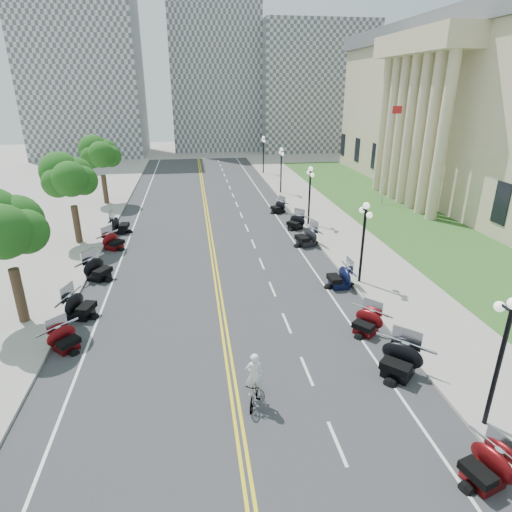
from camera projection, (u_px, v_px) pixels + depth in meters
name	position (u px, v px, depth m)	size (l,w,h in m)	color
ground	(224.00, 328.00, 21.36)	(160.00, 160.00, 0.00)	gray
road	(213.00, 255.00, 30.55)	(16.00, 90.00, 0.01)	#333335
centerline_yellow_a	(211.00, 255.00, 30.53)	(0.12, 90.00, 0.00)	yellow
centerline_yellow_b	(215.00, 255.00, 30.57)	(0.12, 90.00, 0.00)	yellow
edge_line_north	(300.00, 251.00, 31.43)	(0.12, 90.00, 0.00)	white
edge_line_south	(121.00, 260.00, 29.67)	(0.12, 90.00, 0.00)	white
lane_dash_4	(337.00, 443.00, 14.43)	(0.12, 2.00, 0.00)	white
lane_dash_5	(307.00, 371.00, 18.11)	(0.12, 2.00, 0.00)	white
lane_dash_6	(287.00, 323.00, 21.79)	(0.12, 2.00, 0.00)	white
lane_dash_7	(272.00, 289.00, 25.47)	(0.12, 2.00, 0.00)	white
lane_dash_8	(262.00, 263.00, 29.15)	(0.12, 2.00, 0.00)	white
lane_dash_9	(253.00, 244.00, 32.83)	(0.12, 2.00, 0.00)	white
lane_dash_10	(247.00, 228.00, 36.51)	(0.12, 2.00, 0.00)	white
lane_dash_11	(241.00, 215.00, 40.19)	(0.12, 2.00, 0.00)	white
lane_dash_12	(237.00, 204.00, 43.86)	(0.12, 2.00, 0.00)	white
lane_dash_13	(233.00, 195.00, 47.54)	(0.12, 2.00, 0.00)	white
lane_dash_14	(230.00, 188.00, 51.22)	(0.12, 2.00, 0.00)	white
lane_dash_15	(227.00, 181.00, 54.90)	(0.12, 2.00, 0.00)	white
lane_dash_16	(224.00, 175.00, 58.58)	(0.12, 2.00, 0.00)	white
lane_dash_17	(222.00, 170.00, 62.26)	(0.12, 2.00, 0.00)	white
lane_dash_18	(220.00, 165.00, 65.94)	(0.12, 2.00, 0.00)	white
lane_dash_19	(219.00, 161.00, 69.62)	(0.12, 2.00, 0.00)	white
sidewalk_north	(354.00, 247.00, 31.97)	(5.00, 90.00, 0.15)	#9E9991
sidewalk_south	(59.00, 263.00, 29.09)	(5.00, 90.00, 0.15)	#9E9991
lawn	(394.00, 214.00, 40.29)	(9.00, 60.00, 0.10)	#356023
distant_block_a	(85.00, 76.00, 71.13)	(18.00, 14.00, 26.00)	gray
distant_block_b	(215.00, 65.00, 78.93)	(16.00, 12.00, 30.00)	gray
distant_block_c	(312.00, 88.00, 80.11)	(20.00, 14.00, 22.00)	gray
street_lamp_1	(499.00, 365.00, 14.22)	(0.50, 1.20, 4.90)	black
street_lamp_2	(363.00, 244.00, 25.26)	(0.50, 1.20, 4.90)	black
street_lamp_3	(309.00, 196.00, 36.30)	(0.50, 1.20, 4.90)	black
street_lamp_4	(281.00, 171.00, 47.33)	(0.50, 1.20, 4.90)	black
street_lamp_5	(263.00, 155.00, 58.37)	(0.50, 1.20, 4.90)	black
flagpole	(387.00, 155.00, 42.22)	(1.10, 0.20, 10.00)	silver
tree_2	(6.00, 235.00, 20.08)	(4.80, 4.80, 9.20)	#235619
tree_3	(70.00, 182.00, 31.12)	(4.80, 4.80, 9.20)	#235619
tree_4	(101.00, 158.00, 42.15)	(4.80, 4.80, 9.20)	#235619
motorcycle_n_3	(486.00, 466.00, 12.78)	(1.87, 1.87, 1.31)	#590A0C
motorcycle_n_4	(399.00, 359.00, 17.59)	(2.20, 2.20, 1.54)	black
motorcycle_n_5	(366.00, 321.00, 20.69)	(1.84, 1.84, 1.29)	#590A0C
motorcycle_n_6	(340.00, 276.00, 25.47)	(2.05, 2.05, 1.43)	black
motorcycle_n_8	(306.00, 236.00, 32.19)	(2.23, 2.23, 1.56)	black
motorcycle_n_9	(296.00, 221.00, 36.06)	(1.92, 1.92, 1.34)	black
motorcycle_n_10	(278.00, 206.00, 40.73)	(1.80, 1.80, 1.26)	black
motorcycle_s_5	(65.00, 338.00, 19.38)	(1.77, 1.77, 1.24)	#590A0C
motorcycle_s_6	(80.00, 305.00, 22.12)	(2.07, 2.07, 1.45)	black
motorcycle_s_7	(98.00, 268.00, 26.53)	(2.14, 2.14, 1.50)	black
motorcycle_s_8	(113.00, 240.00, 31.51)	(1.96, 1.96, 1.37)	#590A0C
motorcycle_s_9	(120.00, 224.00, 35.05)	(2.16, 2.16, 1.51)	black
bicycle	(254.00, 391.00, 16.09)	(0.51, 1.81, 1.09)	#A51414
cyclist_rider	(254.00, 358.00, 15.55)	(0.68, 0.44, 1.86)	silver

